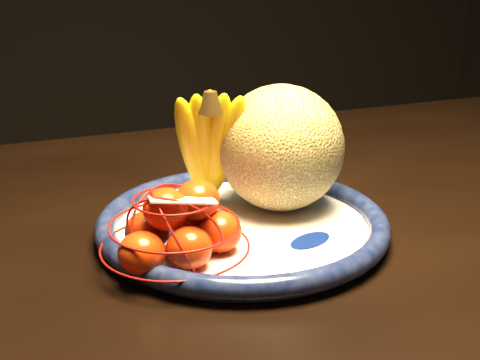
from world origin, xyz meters
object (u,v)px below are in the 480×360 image
object	(u,v)px
banana_bunch	(209,143)
mandarin_bag	(178,229)
fruit_bowl	(243,225)
dining_table	(273,261)
cantaloupe	(281,148)

from	to	relation	value
banana_bunch	mandarin_bag	bearing A→B (deg)	-109.46
banana_bunch	mandarin_bag	world-z (taller)	banana_bunch
fruit_bowl	mandarin_bag	bearing A→B (deg)	-149.31
dining_table	fruit_bowl	xyz separation A→B (m)	(-0.07, -0.07, 0.09)
dining_table	banana_bunch	xyz separation A→B (m)	(-0.09, -0.00, 0.18)
dining_table	mandarin_bag	world-z (taller)	mandarin_bag
cantaloupe	mandarin_bag	xyz separation A→B (m)	(-0.16, -0.10, -0.05)
dining_table	banana_bunch	bearing A→B (deg)	179.48
cantaloupe	banana_bunch	world-z (taller)	banana_bunch
dining_table	mandarin_bag	distance (m)	0.24
banana_bunch	mandarin_bag	size ratio (longest dim) A/B	0.94
cantaloupe	mandarin_bag	size ratio (longest dim) A/B	0.87
dining_table	fruit_bowl	bearing A→B (deg)	-138.30
dining_table	cantaloupe	world-z (taller)	cantaloupe
cantaloupe	banana_bunch	distance (m)	0.09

